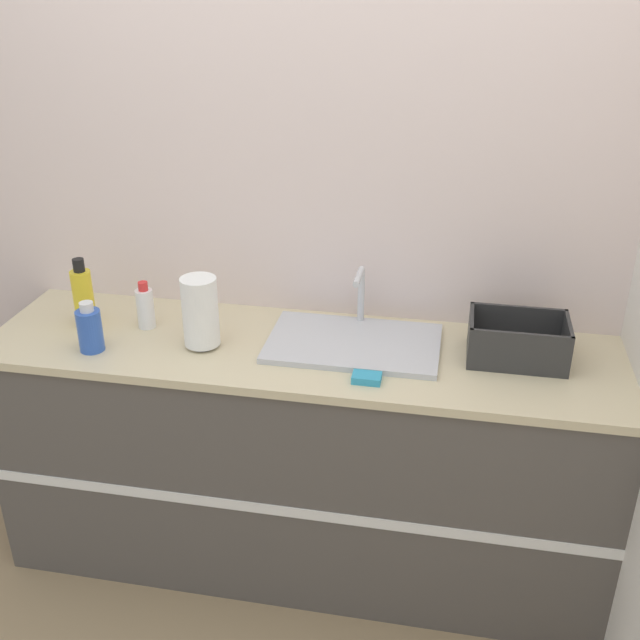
{
  "coord_description": "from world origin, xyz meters",
  "views": [
    {
      "loc": [
        0.48,
        -1.89,
        2.11
      ],
      "look_at": [
        0.07,
        0.26,
        1.03
      ],
      "focal_mm": 42.0,
      "sensor_mm": 36.0,
      "label": 1
    }
  ],
  "objects": [
    {
      "name": "ground_plane",
      "position": [
        0.0,
        0.0,
        0.0
      ],
      "size": [
        12.0,
        12.0,
        0.0
      ],
      "primitive_type": "plane",
      "color": "#937A56"
    },
    {
      "name": "sink",
      "position": [
        0.17,
        0.33,
        0.93
      ],
      "size": [
        0.58,
        0.37,
        0.23
      ],
      "color": "silver",
      "rests_on": "counter_cabinet"
    },
    {
      "name": "wall_back",
      "position": [
        0.0,
        0.6,
        1.3
      ],
      "size": [
        4.54,
        0.06,
        2.6
      ],
      "color": "silver",
      "rests_on": "ground_plane"
    },
    {
      "name": "sponge",
      "position": [
        0.25,
        0.1,
        0.92
      ],
      "size": [
        0.09,
        0.06,
        0.02
      ],
      "color": "#3399BF",
      "rests_on": "counter_cabinet"
    },
    {
      "name": "bottle_yellow",
      "position": [
        -0.79,
        0.3,
        1.02
      ],
      "size": [
        0.07,
        0.07,
        0.25
      ],
      "color": "yellow",
      "rests_on": "counter_cabinet"
    },
    {
      "name": "dish_rack",
      "position": [
        0.71,
        0.33,
        0.97
      ],
      "size": [
        0.32,
        0.21,
        0.14
      ],
      "color": "#2D2D2D",
      "rests_on": "counter_cabinet"
    },
    {
      "name": "paper_towel_roll",
      "position": [
        -0.33,
        0.23,
        1.04
      ],
      "size": [
        0.12,
        0.12,
        0.25
      ],
      "color": "#4C4C51",
      "rests_on": "counter_cabinet"
    },
    {
      "name": "counter_cabinet",
      "position": [
        0.0,
        0.28,
        0.46
      ],
      "size": [
        2.17,
        0.59,
        0.91
      ],
      "color": "#514C47",
      "rests_on": "ground_plane"
    },
    {
      "name": "bottle_white_spray",
      "position": [
        -0.57,
        0.33,
        0.99
      ],
      "size": [
        0.06,
        0.06,
        0.17
      ],
      "color": "white",
      "rests_on": "counter_cabinet"
    },
    {
      "name": "bottle_blue",
      "position": [
        -0.68,
        0.13,
        0.99
      ],
      "size": [
        0.08,
        0.08,
        0.17
      ],
      "color": "#2D56B7",
      "rests_on": "counter_cabinet"
    }
  ]
}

